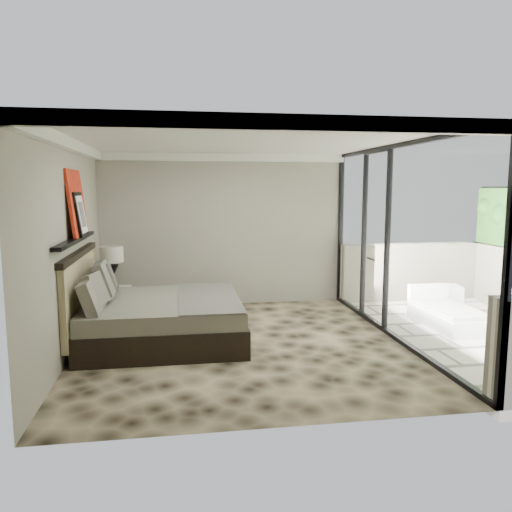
{
  "coord_description": "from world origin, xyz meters",
  "views": [
    {
      "loc": [
        -0.85,
        -6.72,
        2.18
      ],
      "look_at": [
        0.28,
        0.4,
        1.19
      ],
      "focal_mm": 35.0,
      "sensor_mm": 36.0,
      "label": 1
    }
  ],
  "objects": [
    {
      "name": "bed",
      "position": [
        -1.18,
        0.34,
        0.37
      ],
      "size": [
        2.27,
        2.2,
        1.26
      ],
      "color": "black",
      "rests_on": "floor"
    },
    {
      "name": "back_wall",
      "position": [
        0.0,
        2.49,
        1.4
      ],
      "size": [
        4.5,
        0.02,
        2.8
      ],
      "primitive_type": "cube",
      "color": "gray",
      "rests_on": "floor"
    },
    {
      "name": "floor",
      "position": [
        0.0,
        0.0,
        0.0
      ],
      "size": [
        5.0,
        5.0,
        0.0
      ],
      "primitive_type": "plane",
      "color": "black",
      "rests_on": "ground"
    },
    {
      "name": "picture_ledge",
      "position": [
        -2.18,
        0.1,
        1.5
      ],
      "size": [
        0.12,
        2.2,
        0.05
      ],
      "primitive_type": "cube",
      "color": "black",
      "rests_on": "left_wall"
    },
    {
      "name": "glass_wall",
      "position": [
        2.25,
        0.0,
        1.4
      ],
      "size": [
        0.08,
        5.0,
        2.8
      ],
      "primitive_type": "cube",
      "color": "white",
      "rests_on": "floor"
    },
    {
      "name": "ceiling",
      "position": [
        0.0,
        0.0,
        2.79
      ],
      "size": [
        4.5,
        5.0,
        0.02
      ],
      "primitive_type": "cube",
      "color": "silver",
      "rests_on": "back_wall"
    },
    {
      "name": "terrace_slab",
      "position": [
        3.75,
        0.0,
        -0.06
      ],
      "size": [
        3.0,
        5.0,
        0.12
      ],
      "primitive_type": "cube",
      "color": "beige",
      "rests_on": "ground"
    },
    {
      "name": "abstract_canvas",
      "position": [
        -2.19,
        0.36,
        1.97
      ],
      "size": [
        0.13,
        0.9,
        0.9
      ],
      "primitive_type": "cube",
      "rotation": [
        0.0,
        -0.1,
        0.0
      ],
      "color": "#AD550E",
      "rests_on": "picture_ledge"
    },
    {
      "name": "framed_print",
      "position": [
        -2.14,
        0.3,
        1.82
      ],
      "size": [
        0.11,
        0.5,
        0.6
      ],
      "primitive_type": "cube",
      "rotation": [
        0.0,
        -0.14,
        0.0
      ],
      "color": "black",
      "rests_on": "picture_ledge"
    },
    {
      "name": "table_lamp",
      "position": [
        -1.94,
        1.74,
        0.97
      ],
      "size": [
        0.38,
        0.38,
        0.7
      ],
      "color": "black",
      "rests_on": "nightstand"
    },
    {
      "name": "ottoman",
      "position": [
        3.9,
        1.4,
        0.22
      ],
      "size": [
        0.53,
        0.53,
        0.45
      ],
      "primitive_type": "cube",
      "rotation": [
        0.0,
        0.0,
        -0.2
      ],
      "color": "silver",
      "rests_on": "terrace_slab"
    },
    {
      "name": "left_wall",
      "position": [
        -2.24,
        0.0,
        1.4
      ],
      "size": [
        0.02,
        5.0,
        2.8
      ],
      "primitive_type": "cube",
      "color": "gray",
      "rests_on": "floor"
    },
    {
      "name": "lounger",
      "position": [
        3.37,
        0.44,
        0.17
      ],
      "size": [
        0.73,
        1.43,
        0.56
      ],
      "rotation": [
        0.0,
        0.0,
        0.02
      ],
      "color": "white",
      "rests_on": "terrace_slab"
    },
    {
      "name": "nightstand",
      "position": [
        -1.93,
        1.69,
        0.28
      ],
      "size": [
        0.65,
        0.65,
        0.56
      ],
      "primitive_type": "cube",
      "rotation": [
        0.0,
        0.0,
        -0.17
      ],
      "color": "black",
      "rests_on": "floor"
    }
  ]
}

